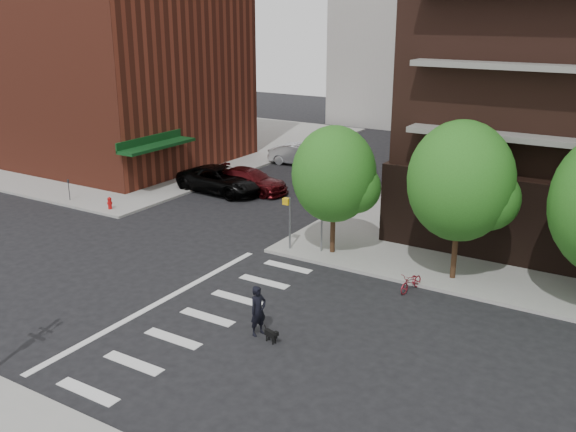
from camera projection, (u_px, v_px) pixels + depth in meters
The scene contains 15 objects.
ground at pixel (150, 300), 26.47m from camera, with size 120.00×120.00×0.00m, color black.
sidewalk_nw at pixel (130, 141), 57.71m from camera, with size 31.00×33.00×0.15m, color gray.
crosswalk at pixel (192, 312), 25.37m from camera, with size 3.85×13.00×0.01m.
midrise_nw at pixel (92, 27), 48.89m from camera, with size 21.40×15.50×20.00m.
tree_a at pixel (334, 174), 30.11m from camera, with size 4.00×4.00×5.90m.
tree_b at pixel (461, 181), 26.96m from camera, with size 4.50×4.50×6.65m.
pedestrian_signal at pixel (297, 216), 31.16m from camera, with size 2.18×0.67×2.60m.
fire_hydrant at pixel (110, 202), 37.86m from camera, with size 0.24×0.24×0.73m.
parking_meter at pixel (69, 188), 39.48m from camera, with size 0.10×0.08×1.32m.
parked_car_black at pixel (222, 180), 41.68m from camera, with size 6.13×2.83×1.70m, color black.
parked_car_maroon at pixel (250, 181), 41.82m from camera, with size 5.32×2.16×1.54m, color #450B0E.
parked_car_silver at pixel (300, 155), 49.04m from camera, with size 4.85×1.69×1.60m, color #AFB4B7.
scooter at pixel (411, 282), 27.19m from camera, with size 0.55×1.57×0.82m, color maroon.
dog_walker at pixel (258, 311), 23.39m from camera, with size 0.46×0.70×1.92m, color black.
dog at pixel (271, 334), 22.99m from camera, with size 0.64×0.32×0.54m.
Camera 1 is at (17.50, -17.53, 11.46)m, focal length 40.00 mm.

